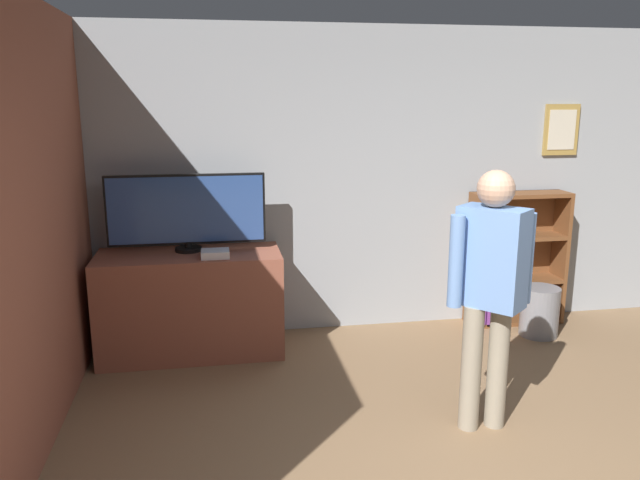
{
  "coord_description": "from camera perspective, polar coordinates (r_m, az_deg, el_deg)",
  "views": [
    {
      "loc": [
        -1.57,
        -2.35,
        2.1
      ],
      "look_at": [
        -0.84,
        1.83,
        1.12
      ],
      "focal_mm": 35.0,
      "sensor_mm": 36.0,
      "label": 1
    }
  ],
  "objects": [
    {
      "name": "waste_bin",
      "position": [
        5.94,
        19.43,
        -6.17
      ],
      "size": [
        0.34,
        0.34,
        0.44
      ],
      "color": "gray",
      "rests_on": "ground_plane"
    },
    {
      "name": "tv_ledge",
      "position": [
        5.28,
        -11.73,
        -5.71
      ],
      "size": [
        1.48,
        0.63,
        0.85
      ],
      "color": "#93513D",
      "rests_on": "ground_plane"
    },
    {
      "name": "wall_side_brick",
      "position": [
        4.08,
        -24.75,
        1.22
      ],
      "size": [
        0.06,
        4.63,
        2.7
      ],
      "color": "#93513D",
      "rests_on": "ground_plane"
    },
    {
      "name": "television",
      "position": [
        5.18,
        -12.09,
        2.59
      ],
      "size": [
        1.27,
        0.22,
        0.64
      ],
      "color": "black",
      "rests_on": "tv_ledge"
    },
    {
      "name": "wall_back",
      "position": [
        5.68,
        6.31,
        5.4
      ],
      "size": [
        7.19,
        0.09,
        2.7
      ],
      "color": "#9EA3A8",
      "rests_on": "ground_plane"
    },
    {
      "name": "person",
      "position": [
        3.99,
        15.29,
        -3.6
      ],
      "size": [
        0.55,
        0.45,
        1.67
      ],
      "rotation": [
        0.0,
        0.0,
        -0.85
      ],
      "color": "gray",
      "rests_on": "ground_plane"
    },
    {
      "name": "bookshelf",
      "position": [
        6.08,
        16.81,
        -2.03
      ],
      "size": [
        0.9,
        0.28,
        1.24
      ],
      "color": "brown",
      "rests_on": "ground_plane"
    },
    {
      "name": "game_console",
      "position": [
        4.99,
        -9.55,
        -1.25
      ],
      "size": [
        0.22,
        0.18,
        0.06
      ],
      "color": "white",
      "rests_on": "tv_ledge"
    }
  ]
}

